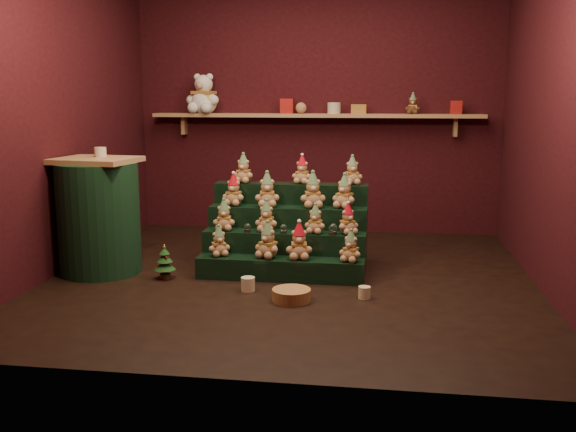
% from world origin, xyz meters
% --- Properties ---
extents(ground, '(4.00, 4.00, 0.00)m').
position_xyz_m(ground, '(0.00, 0.00, 0.00)').
color(ground, black).
rests_on(ground, ground).
extents(back_wall, '(4.00, 0.10, 2.80)m').
position_xyz_m(back_wall, '(0.00, 2.05, 1.40)').
color(back_wall, black).
rests_on(back_wall, ground).
extents(front_wall, '(4.00, 0.10, 2.80)m').
position_xyz_m(front_wall, '(0.00, -2.05, 1.40)').
color(front_wall, black).
rests_on(front_wall, ground).
extents(left_wall, '(0.10, 4.00, 2.80)m').
position_xyz_m(left_wall, '(-2.05, 0.00, 1.40)').
color(left_wall, black).
rests_on(left_wall, ground).
extents(right_wall, '(0.10, 4.00, 2.80)m').
position_xyz_m(right_wall, '(2.05, 0.00, 1.40)').
color(right_wall, black).
rests_on(right_wall, ground).
extents(back_shelf, '(3.60, 0.26, 0.24)m').
position_xyz_m(back_shelf, '(0.00, 1.87, 1.29)').
color(back_shelf, '#A57E52').
rests_on(back_shelf, ground).
extents(riser_tier_front, '(1.40, 0.22, 0.18)m').
position_xyz_m(riser_tier_front, '(-0.08, -0.05, 0.09)').
color(riser_tier_front, black).
rests_on(riser_tier_front, ground).
extents(riser_tier_midfront, '(1.40, 0.22, 0.36)m').
position_xyz_m(riser_tier_midfront, '(-0.08, 0.17, 0.18)').
color(riser_tier_midfront, black).
rests_on(riser_tier_midfront, ground).
extents(riser_tier_midback, '(1.40, 0.22, 0.54)m').
position_xyz_m(riser_tier_midback, '(-0.08, 0.39, 0.27)').
color(riser_tier_midback, black).
rests_on(riser_tier_midback, ground).
extents(riser_tier_back, '(1.40, 0.22, 0.72)m').
position_xyz_m(riser_tier_back, '(-0.08, 0.61, 0.36)').
color(riser_tier_back, black).
rests_on(riser_tier_back, ground).
extents(teddy_0, '(0.24, 0.23, 0.26)m').
position_xyz_m(teddy_0, '(-0.61, -0.04, 0.31)').
color(teddy_0, '#A77A5D').
rests_on(teddy_0, riser_tier_front).
extents(teddy_1, '(0.28, 0.27, 0.30)m').
position_xyz_m(teddy_1, '(-0.19, -0.04, 0.33)').
color(teddy_1, '#A77A5D').
rests_on(teddy_1, riser_tier_front).
extents(teddy_2, '(0.24, 0.22, 0.30)m').
position_xyz_m(teddy_2, '(0.08, -0.05, 0.33)').
color(teddy_2, '#A77A5D').
rests_on(teddy_2, riser_tier_front).
extents(teddy_3, '(0.23, 0.22, 0.26)m').
position_xyz_m(teddy_3, '(0.50, -0.07, 0.31)').
color(teddy_3, '#A77A5D').
rests_on(teddy_3, riser_tier_front).
extents(teddy_4, '(0.21, 0.19, 0.27)m').
position_xyz_m(teddy_4, '(-0.61, 0.16, 0.49)').
color(teddy_4, '#A77A5D').
rests_on(teddy_4, riser_tier_midfront).
extents(teddy_5, '(0.20, 0.18, 0.27)m').
position_xyz_m(teddy_5, '(-0.23, 0.17, 0.49)').
color(teddy_5, '#A77A5D').
rests_on(teddy_5, riser_tier_midfront).
extents(teddy_6, '(0.20, 0.19, 0.25)m').
position_xyz_m(teddy_6, '(0.19, 0.15, 0.48)').
color(teddy_6, '#A77A5D').
rests_on(teddy_6, riser_tier_midfront).
extents(teddy_7, '(0.24, 0.24, 0.25)m').
position_xyz_m(teddy_7, '(0.46, 0.16, 0.49)').
color(teddy_7, '#A77A5D').
rests_on(teddy_7, riser_tier_midfront).
extents(teddy_8, '(0.23, 0.21, 0.28)m').
position_xyz_m(teddy_8, '(-0.57, 0.39, 0.68)').
color(teddy_8, '#A77A5D').
rests_on(teddy_8, riser_tier_midback).
extents(teddy_9, '(0.25, 0.23, 0.30)m').
position_xyz_m(teddy_9, '(-0.26, 0.37, 0.69)').
color(teddy_9, '#A77A5D').
rests_on(teddy_9, riser_tier_midback).
extents(teddy_10, '(0.26, 0.25, 0.31)m').
position_xyz_m(teddy_10, '(0.14, 0.39, 0.70)').
color(teddy_10, '#A77A5D').
rests_on(teddy_10, riser_tier_midback).
extents(teddy_11, '(0.27, 0.26, 0.30)m').
position_xyz_m(teddy_11, '(0.42, 0.40, 0.69)').
color(teddy_11, '#A77A5D').
rests_on(teddy_11, riser_tier_midback).
extents(teddy_12, '(0.21, 0.20, 0.27)m').
position_xyz_m(teddy_12, '(-0.52, 0.59, 0.85)').
color(teddy_12, '#A77A5D').
rests_on(teddy_12, riser_tier_back).
extents(teddy_13, '(0.20, 0.19, 0.25)m').
position_xyz_m(teddy_13, '(0.02, 0.62, 0.85)').
color(teddy_13, '#A77A5D').
rests_on(teddy_13, riser_tier_back).
extents(teddy_14, '(0.22, 0.21, 0.26)m').
position_xyz_m(teddy_14, '(0.47, 0.62, 0.85)').
color(teddy_14, '#A77A5D').
rests_on(teddy_14, riser_tier_back).
extents(snow_globe_a, '(0.06, 0.06, 0.08)m').
position_xyz_m(snow_globe_a, '(-0.39, 0.11, 0.40)').
color(snow_globe_a, black).
rests_on(snow_globe_a, riser_tier_midfront).
extents(snow_globe_b, '(0.06, 0.06, 0.08)m').
position_xyz_m(snow_globe_b, '(-0.08, 0.11, 0.40)').
color(snow_globe_b, black).
rests_on(snow_globe_b, riser_tier_midfront).
extents(snow_globe_c, '(0.07, 0.07, 0.09)m').
position_xyz_m(snow_globe_c, '(0.34, 0.11, 0.41)').
color(snow_globe_c, black).
rests_on(snow_globe_c, riser_tier_midfront).
extents(side_table, '(0.71, 0.69, 1.00)m').
position_xyz_m(side_table, '(-1.66, -0.05, 0.49)').
color(side_table, '#A57E52').
rests_on(side_table, ground).
extents(table_ornament, '(0.10, 0.10, 0.08)m').
position_xyz_m(table_ornament, '(-1.66, 0.05, 1.04)').
color(table_ornament, beige).
rests_on(table_ornament, side_table).
extents(mini_christmas_tree, '(0.18, 0.18, 0.30)m').
position_xyz_m(mini_christmas_tree, '(-1.04, -0.18, 0.15)').
color(mini_christmas_tree, '#412517').
rests_on(mini_christmas_tree, ground).
extents(mug_left, '(0.11, 0.11, 0.11)m').
position_xyz_m(mug_left, '(-0.28, -0.41, 0.05)').
color(mug_left, beige).
rests_on(mug_left, ground).
extents(mug_right, '(0.09, 0.09, 0.09)m').
position_xyz_m(mug_right, '(0.63, -0.47, 0.05)').
color(mug_right, beige).
rests_on(mug_right, ground).
extents(wicker_basket, '(0.33, 0.33, 0.09)m').
position_xyz_m(wicker_basket, '(0.09, -0.61, 0.05)').
color(wicker_basket, '#AB7D44').
rests_on(wicker_basket, ground).
extents(white_bear, '(0.45, 0.42, 0.54)m').
position_xyz_m(white_bear, '(-1.23, 1.84, 1.59)').
color(white_bear, white).
rests_on(white_bear, back_shelf).
extents(brown_bear, '(0.16, 0.15, 0.22)m').
position_xyz_m(brown_bear, '(1.04, 1.84, 1.43)').
color(brown_bear, '#52351B').
rests_on(brown_bear, back_shelf).
extents(gift_tin_red_a, '(0.14, 0.14, 0.16)m').
position_xyz_m(gift_tin_red_a, '(-0.30, 1.85, 1.40)').
color(gift_tin_red_a, '#AC1E1A').
rests_on(gift_tin_red_a, back_shelf).
extents(gift_tin_cream, '(0.14, 0.14, 0.12)m').
position_xyz_m(gift_tin_cream, '(0.21, 1.85, 1.38)').
color(gift_tin_cream, beige).
rests_on(gift_tin_cream, back_shelf).
extents(gift_tin_red_b, '(0.12, 0.12, 0.14)m').
position_xyz_m(gift_tin_red_b, '(1.49, 1.85, 1.39)').
color(gift_tin_red_b, '#AC1E1A').
rests_on(gift_tin_red_b, back_shelf).
extents(shelf_plush_ball, '(0.12, 0.12, 0.12)m').
position_xyz_m(shelf_plush_ball, '(-0.15, 1.85, 1.38)').
color(shelf_plush_ball, '#A77A5D').
rests_on(shelf_plush_ball, back_shelf).
extents(scarf_gift_box, '(0.16, 0.10, 0.10)m').
position_xyz_m(scarf_gift_box, '(0.47, 1.85, 1.37)').
color(scarf_gift_box, orange).
rests_on(scarf_gift_box, back_shelf).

